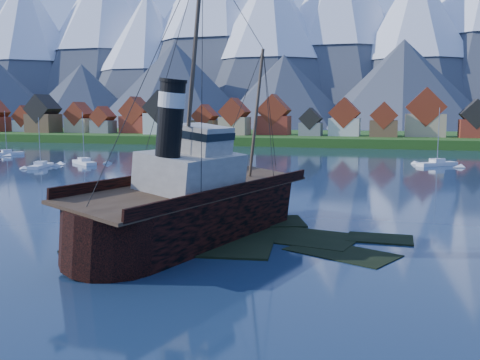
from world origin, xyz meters
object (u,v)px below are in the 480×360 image
(sailboat_c, at_px, (84,163))
(tugboat_wreck, at_px, (203,201))
(sailboat_d, at_px, (437,164))
(sailboat_a, at_px, (41,166))
(sailboat_b, at_px, (7,154))

(sailboat_c, bearing_deg, tugboat_wreck, -100.73)
(sailboat_c, bearing_deg, sailboat_d, -38.01)
(sailboat_a, bearing_deg, sailboat_c, 46.84)
(tugboat_wreck, distance_m, sailboat_b, 112.94)
(sailboat_a, distance_m, sailboat_d, 86.32)
(tugboat_wreck, xyz_separation_m, sailboat_a, (-54.99, 49.16, -3.09))
(tugboat_wreck, distance_m, sailboat_d, 81.28)
(sailboat_a, distance_m, sailboat_b, 39.14)
(sailboat_c, distance_m, sailboat_d, 79.15)
(sailboat_a, xyz_separation_m, sailboat_c, (4.84, 9.11, 0.03))
(sailboat_a, bearing_deg, sailboat_b, 124.23)
(sailboat_b, distance_m, sailboat_d, 111.57)
(tugboat_wreck, relative_size, sailboat_b, 2.67)
(tugboat_wreck, bearing_deg, sailboat_b, 153.71)
(sailboat_b, bearing_deg, sailboat_d, 37.97)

